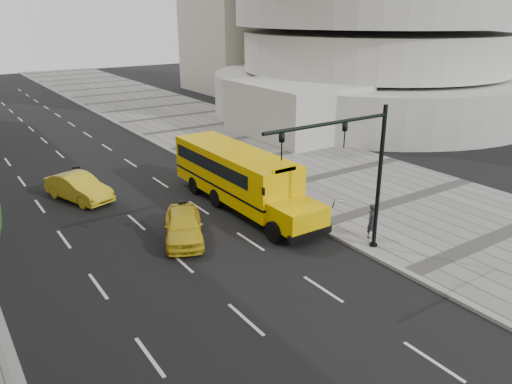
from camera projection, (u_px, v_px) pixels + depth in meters
ground at (155, 218)px, 25.35m from camera, size 140.00×140.00×0.00m
sidewalk_museum at (331, 175)px, 31.65m from camera, size 12.00×140.00×0.15m
curb_museum at (253, 194)px, 28.49m from camera, size 0.30×140.00×0.15m
school_bus at (237, 173)px, 26.54m from camera, size 2.96×11.56×3.19m
taxi_near at (184, 226)px, 22.71m from camera, size 3.27×4.51×1.43m
taxi_far at (78, 187)px, 27.52m from camera, size 2.91×4.69×1.46m
pedestrian at (372, 221)px, 22.56m from camera, size 0.60×0.40×1.62m
traffic_signal at (356, 166)px, 19.94m from camera, size 6.18×0.36×6.40m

